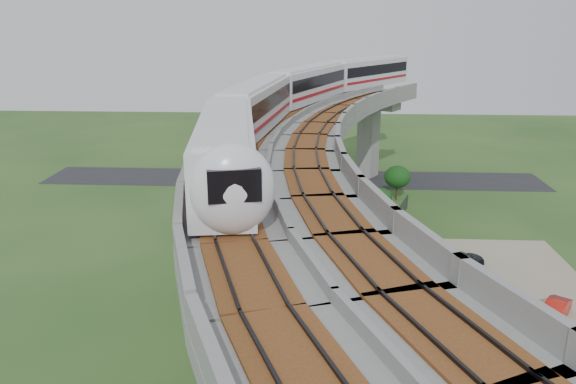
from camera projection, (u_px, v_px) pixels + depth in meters
name	position (u px, v px, depth m)	size (l,w,h in m)	color
ground	(273.00, 293.00, 39.85)	(160.00, 160.00, 0.00)	#284C1E
dirt_lot	(481.00, 312.00, 37.21)	(18.00, 26.00, 0.04)	gray
asphalt_road	(293.00, 178.00, 68.47)	(60.00, 8.00, 0.03)	#232326
viaduct	(330.00, 171.00, 36.99)	(19.58, 73.98, 11.40)	#99968E
metro_train	(306.00, 95.00, 49.00)	(18.72, 59.69, 3.64)	silver
fence	(413.00, 287.00, 39.13)	(3.87, 38.73, 1.50)	#2D382D
tree_0	(397.00, 177.00, 59.70)	(2.79, 2.79, 3.74)	#382314
tree_1	(381.00, 198.00, 55.04)	(2.26, 2.26, 2.84)	#382314
tree_2	(366.00, 227.00, 46.44)	(1.96, 1.96, 3.01)	#382314
tree_3	(358.00, 245.00, 43.10)	(2.45, 2.45, 3.06)	#382314
tree_4	(374.00, 292.00, 35.83)	(2.27, 2.27, 2.94)	#382314
tree_5	(416.00, 374.00, 27.40)	(2.22, 2.22, 2.98)	#382314
car_white	(515.00, 340.00, 32.84)	(1.47, 3.64, 1.24)	silver
car_red	(555.00, 310.00, 36.28)	(1.23, 3.51, 1.16)	#B61B10
car_dark	(462.00, 259.00, 44.10)	(1.53, 3.77, 1.09)	black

